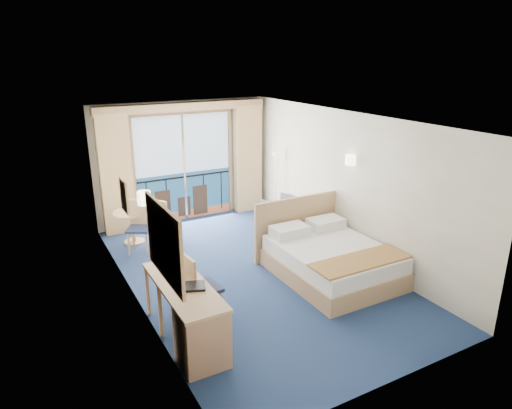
% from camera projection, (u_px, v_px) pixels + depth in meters
% --- Properties ---
extents(floor, '(6.50, 6.50, 0.00)m').
position_uv_depth(floor, '(252.00, 273.00, 8.01)').
color(floor, navy).
rests_on(floor, ground).
extents(room_walls, '(4.04, 6.54, 2.72)m').
position_uv_depth(room_walls, '(251.00, 175.00, 7.45)').
color(room_walls, beige).
rests_on(room_walls, ground).
extents(balcony_door, '(2.36, 0.03, 2.52)m').
position_uv_depth(balcony_door, '(184.00, 171.00, 10.32)').
color(balcony_door, navy).
rests_on(balcony_door, room_walls).
extents(curtain_left, '(0.65, 0.22, 2.55)m').
position_uv_depth(curtain_left, '(116.00, 175.00, 9.45)').
color(curtain_left, tan).
rests_on(curtain_left, room_walls).
extents(curtain_right, '(0.65, 0.22, 2.55)m').
position_uv_depth(curtain_right, '(248.00, 159.00, 10.87)').
color(curtain_right, tan).
rests_on(curtain_right, room_walls).
extents(pelmet, '(3.80, 0.25, 0.18)m').
position_uv_depth(pelmet, '(183.00, 107.00, 9.78)').
color(pelmet, tan).
rests_on(pelmet, room_walls).
extents(mirror, '(0.05, 1.25, 0.95)m').
position_uv_depth(mirror, '(164.00, 243.00, 5.37)').
color(mirror, tan).
rests_on(mirror, room_walls).
extents(wall_print, '(0.04, 0.42, 0.52)m').
position_uv_depth(wall_print, '(124.00, 196.00, 6.98)').
color(wall_print, tan).
rests_on(wall_print, room_walls).
extents(sconce_left, '(0.18, 0.18, 0.18)m').
position_uv_depth(sconce_left, '(144.00, 198.00, 6.04)').
color(sconce_left, '#FEE6B1').
rests_on(sconce_left, room_walls).
extents(sconce_right, '(0.18, 0.18, 0.18)m').
position_uv_depth(sconce_right, '(350.00, 160.00, 8.19)').
color(sconce_right, '#FEE6B1').
rests_on(sconce_right, room_walls).
extents(bed, '(1.83, 2.17, 1.15)m').
position_uv_depth(bed, '(329.00, 258.00, 7.85)').
color(bed, tan).
rests_on(bed, ground).
extents(nightstand, '(0.38, 0.37, 0.50)m').
position_uv_depth(nightstand, '(307.00, 226.00, 9.48)').
color(nightstand, '#A87D59').
rests_on(nightstand, ground).
extents(phone, '(0.18, 0.15, 0.08)m').
position_uv_depth(phone, '(311.00, 213.00, 9.38)').
color(phone, silver).
rests_on(phone, nightstand).
extents(armchair, '(0.95, 0.96, 0.69)m').
position_uv_depth(armchair, '(284.00, 213.00, 9.98)').
color(armchair, '#4C515C').
rests_on(armchair, ground).
extents(floor_lamp, '(0.22, 0.22, 1.57)m').
position_uv_depth(floor_lamp, '(276.00, 169.00, 10.28)').
color(floor_lamp, silver).
rests_on(floor_lamp, ground).
extents(desk, '(0.60, 1.75, 0.82)m').
position_uv_depth(desk, '(198.00, 327.00, 5.65)').
color(desk, tan).
rests_on(desk, ground).
extents(desk_chair, '(0.51, 0.50, 1.07)m').
position_uv_depth(desk_chair, '(197.00, 284.00, 6.38)').
color(desk_chair, '#1E2746').
rests_on(desk_chair, ground).
extents(folder, '(0.41, 0.36, 0.03)m').
position_uv_depth(folder, '(191.00, 286.00, 5.84)').
color(folder, black).
rests_on(folder, desk).
extents(desk_lamp, '(0.11, 0.11, 0.40)m').
position_uv_depth(desk_lamp, '(161.00, 246.00, 6.35)').
color(desk_lamp, silver).
rests_on(desk_lamp, desk).
extents(round_table, '(0.74, 0.74, 0.66)m').
position_uv_depth(round_table, '(132.00, 219.00, 9.17)').
color(round_table, tan).
rests_on(round_table, ground).
extents(table_chair_a, '(0.56, 0.56, 0.93)m').
position_uv_depth(table_chair_a, '(163.00, 218.00, 9.17)').
color(table_chair_a, '#1E2746').
rests_on(table_chair_a, ground).
extents(table_chair_b, '(0.59, 0.59, 1.00)m').
position_uv_depth(table_chair_b, '(140.00, 223.00, 8.78)').
color(table_chair_b, '#1E2746').
rests_on(table_chair_b, ground).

